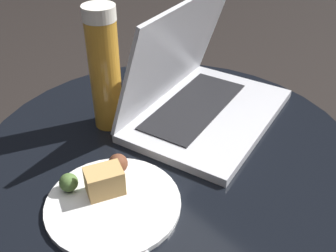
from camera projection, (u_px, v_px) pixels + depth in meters
table at (170, 197)px, 0.87m from camera, size 0.76×0.76×0.52m
laptop at (198, 94)px, 0.86m from camera, size 0.43×0.35×0.26m
beer_glass at (105, 69)px, 0.78m from camera, size 0.06×0.06×0.26m
snack_plate at (110, 195)px, 0.66m from camera, size 0.23×0.23×0.06m
fork at (135, 228)px, 0.62m from camera, size 0.09×0.17×0.00m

